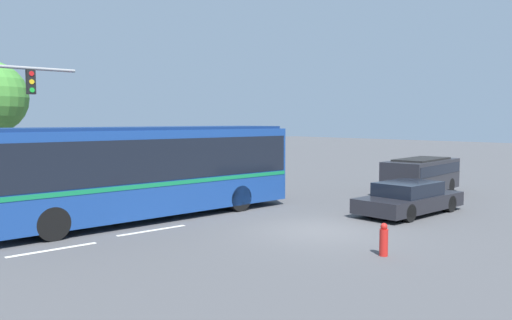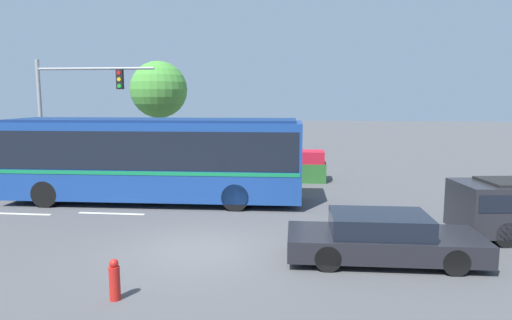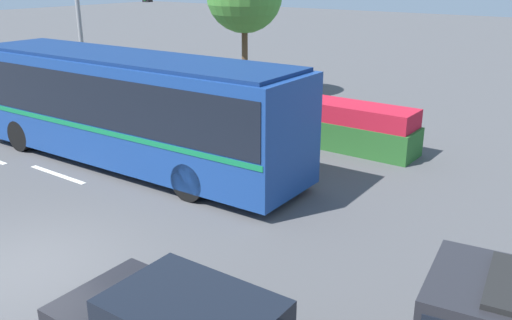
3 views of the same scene
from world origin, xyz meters
TOP-DOWN VIEW (x-y plane):
  - ground_plane at (0.00, 0.00)m, footprint 140.00×140.00m
  - city_bus at (-3.00, 5.39)m, footprint 11.47×2.94m
  - traffic_light_pole at (-8.36, 9.01)m, footprint 5.77×0.24m
  - flowering_hedge at (-0.75, 10.57)m, footprint 9.17×1.38m
  - lane_stripe_mid at (-3.96, 3.45)m, footprint 2.40×0.16m

SIDE VIEW (x-z plane):
  - ground_plane at x=0.00m, z-range 0.00..0.00m
  - lane_stripe_mid at x=-3.96m, z-range 0.00..0.01m
  - flowering_hedge at x=-0.75m, z-range -0.01..1.48m
  - city_bus at x=-3.00m, z-range 0.22..3.48m
  - traffic_light_pole at x=-8.36m, z-range 0.97..6.83m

